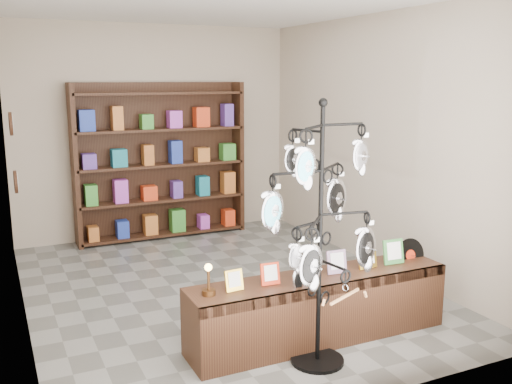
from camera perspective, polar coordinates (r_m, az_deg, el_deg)
ground at (r=6.35m, az=-3.39°, el=-9.50°), size 5.00×5.00×0.00m
room_envelope at (r=5.95m, az=-3.60°, el=7.39°), size 5.00×5.00×5.00m
display_tree at (r=4.41m, az=6.47°, el=-2.34°), size 1.13×1.13×2.11m
front_shelf at (r=5.10m, az=6.39°, el=-11.38°), size 2.37×0.49×0.84m
back_shelving at (r=8.21m, az=-9.48°, el=2.58°), size 2.42×0.36×2.20m
wall_clocks at (r=6.37m, az=-23.11°, el=3.59°), size 0.03×0.24×0.84m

